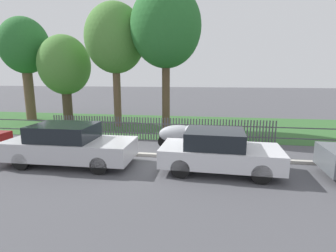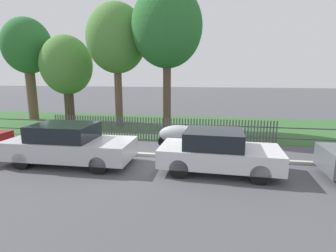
{
  "view_description": "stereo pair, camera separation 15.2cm",
  "coord_description": "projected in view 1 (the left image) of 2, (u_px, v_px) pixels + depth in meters",
  "views": [
    {
      "loc": [
        2.5,
        -9.81,
        3.24
      ],
      "look_at": [
        0.79,
        0.97,
        1.1
      ],
      "focal_mm": 28.0,
      "sensor_mm": 36.0,
      "label": 1
    },
    {
      "loc": [
        2.65,
        -9.78,
        3.24
      ],
      "look_at": [
        0.79,
        0.97,
        1.1
      ],
      "focal_mm": 28.0,
      "sensor_mm": 36.0,
      "label": 2
    }
  ],
  "objects": [
    {
      "name": "parked_car_black_saloon",
      "position": [
        69.0,
        144.0,
        9.56
      ],
      "size": [
        4.59,
        1.89,
        1.48
      ],
      "rotation": [
        0.0,
        0.0,
        0.01
      ],
      "color": "#BCBCC1",
      "rests_on": "ground"
    },
    {
      "name": "kerb_stone",
      "position": [
        145.0,
        155.0,
        10.6
      ],
      "size": [
        39.25,
        0.2,
        0.12
      ],
      "primitive_type": "cube",
      "color": "#B2ADA3",
      "rests_on": "ground"
    },
    {
      "name": "park_fence",
      "position": [
        158.0,
        129.0,
        13.1
      ],
      "size": [
        39.25,
        0.05,
        1.15
      ],
      "color": "#4C4C51",
      "rests_on": "ground"
    },
    {
      "name": "grass_strip",
      "position": [
        170.0,
        125.0,
        17.02
      ],
      "size": [
        39.25,
        7.89,
        0.01
      ],
      "primitive_type": "cube",
      "color": "#33602D",
      "rests_on": "ground"
    },
    {
      "name": "tree_behind_motorcycle",
      "position": [
        65.0,
        66.0,
        17.47
      ],
      "size": [
        3.41,
        3.41,
        5.84
      ],
      "color": "#473828",
      "rests_on": "ground"
    },
    {
      "name": "tree_mid_park",
      "position": [
        115.0,
        39.0,
        15.79
      ],
      "size": [
        3.63,
        3.63,
        7.49
      ],
      "color": "brown",
      "rests_on": "ground"
    },
    {
      "name": "covered_motorcycle",
      "position": [
        180.0,
        134.0,
        11.61
      ],
      "size": [
        1.95,
        0.81,
        1.06
      ],
      "rotation": [
        0.0,
        0.0,
        -0.02
      ],
      "color": "black",
      "rests_on": "ground"
    },
    {
      "name": "ground_plane",
      "position": [
        145.0,
        157.0,
        10.51
      ],
      "size": [
        120.0,
        120.0,
        0.0
      ],
      "primitive_type": "plane",
      "color": "#4C4C51"
    },
    {
      "name": "tree_far_left",
      "position": [
        166.0,
        28.0,
        14.47
      ],
      "size": [
        3.92,
        3.92,
        8.1
      ],
      "color": "brown",
      "rests_on": "ground"
    },
    {
      "name": "tree_nearest_kerb",
      "position": [
        25.0,
        48.0,
        18.14
      ],
      "size": [
        3.33,
        3.33,
        7.14
      ],
      "color": "brown",
      "rests_on": "ground"
    },
    {
      "name": "parked_car_navy_estate",
      "position": [
        219.0,
        151.0,
        8.81
      ],
      "size": [
        4.03,
        1.97,
        1.43
      ],
      "rotation": [
        0.0,
        0.0,
        -0.04
      ],
      "color": "silver",
      "rests_on": "ground"
    }
  ]
}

